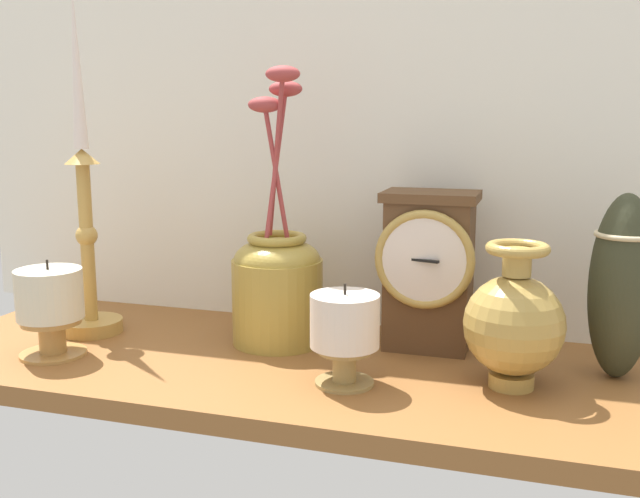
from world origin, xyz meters
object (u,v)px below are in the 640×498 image
object	(u,v)px
pillar_candle_near_clock	(50,305)
mantel_clock	(429,268)
candlestick_tall_left	(86,223)
brass_vase_bulbous	(514,322)
brass_vase_jar	(277,280)
tall_ceramic_vase	(622,286)
pillar_candle_front	(345,330)

from	to	relation	value
pillar_candle_near_clock	mantel_clock	bearing A→B (deg)	20.91
candlestick_tall_left	pillar_candle_near_clock	size ratio (longest dim) A/B	3.82
brass_vase_bulbous	brass_vase_jar	xyz separation A→B (cm)	(-30.23, 7.26, 1.00)
brass_vase_jar	tall_ceramic_vase	distance (cm)	41.49
tall_ceramic_vase	pillar_candle_near_clock	bearing A→B (deg)	-169.01
brass_vase_jar	brass_vase_bulbous	bearing A→B (deg)	-13.50
pillar_candle_front	mantel_clock	bearing A→B (deg)	66.75
brass_vase_jar	pillar_candle_front	xyz separation A→B (cm)	(12.44, -11.95, -2.12)
brass_vase_bulbous	brass_vase_jar	distance (cm)	31.10
candlestick_tall_left	pillar_candle_front	xyz separation A→B (cm)	(38.51, -8.45, -9.02)
mantel_clock	pillar_candle_front	xyz separation A→B (cm)	(-6.63, -15.44, -4.20)
brass_vase_bulbous	pillar_candle_front	size ratio (longest dim) A/B	1.41
candlestick_tall_left	mantel_clock	bearing A→B (deg)	8.80
brass_vase_jar	tall_ceramic_vase	bearing A→B (deg)	-0.62
pillar_candle_near_clock	tall_ceramic_vase	xyz separation A→B (cm)	(66.36, 12.88, 4.31)
brass_vase_jar	pillar_candle_near_clock	world-z (taller)	brass_vase_jar
candlestick_tall_left	pillar_candle_front	bearing A→B (deg)	-12.38
pillar_candle_near_clock	tall_ceramic_vase	size ratio (longest dim) A/B	0.57
brass_vase_bulbous	tall_ceramic_vase	xyz separation A→B (cm)	(11.19, 6.81, 3.35)
brass_vase_bulbous	pillar_candle_near_clock	xyz separation A→B (cm)	(-55.17, -6.08, -0.96)
mantel_clock	brass_vase_bulbous	world-z (taller)	mantel_clock
candlestick_tall_left	tall_ceramic_vase	world-z (taller)	candlestick_tall_left
mantel_clock	tall_ceramic_vase	distance (cm)	22.69
pillar_candle_near_clock	brass_vase_bulbous	bearing A→B (deg)	6.28
brass_vase_jar	pillar_candle_near_clock	size ratio (longest dim) A/B	2.92
brass_vase_jar	tall_ceramic_vase	world-z (taller)	brass_vase_jar
brass_vase_bulbous	tall_ceramic_vase	world-z (taller)	tall_ceramic_vase
candlestick_tall_left	brass_vase_bulbous	xyz separation A→B (cm)	(56.30, -3.75, -7.89)
brass_vase_bulbous	pillar_candle_front	world-z (taller)	brass_vase_bulbous
brass_vase_jar	pillar_candle_front	bearing A→B (deg)	-43.86
candlestick_tall_left	tall_ceramic_vase	size ratio (longest dim) A/B	2.19
candlestick_tall_left	pillar_candle_near_clock	bearing A→B (deg)	-83.43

